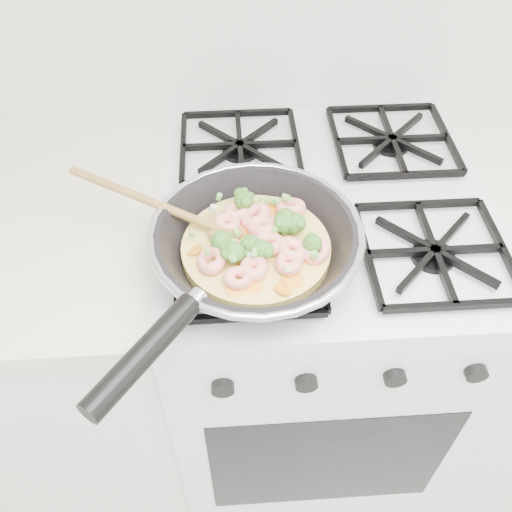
{
  "coord_description": "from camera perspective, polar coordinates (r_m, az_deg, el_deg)",
  "views": [
    {
      "loc": [
        -0.18,
        0.96,
        1.57
      ],
      "look_at": [
        -0.14,
        1.55,
        0.93
      ],
      "focal_mm": 39.07,
      "sensor_mm": 36.0,
      "label": 1
    }
  ],
  "objects": [
    {
      "name": "skillet",
      "position": [
        0.84,
        -0.21,
        1.22
      ],
      "size": [
        0.45,
        0.45,
        0.1
      ],
      "rotation": [
        0.0,
        0.0,
        0.24
      ],
      "color": "black",
      "rests_on": "stove"
    },
    {
      "name": "stove",
      "position": [
        1.35,
        5.52,
        -8.37
      ],
      "size": [
        0.6,
        0.6,
        0.92
      ],
      "color": "white",
      "rests_on": "ground"
    }
  ]
}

